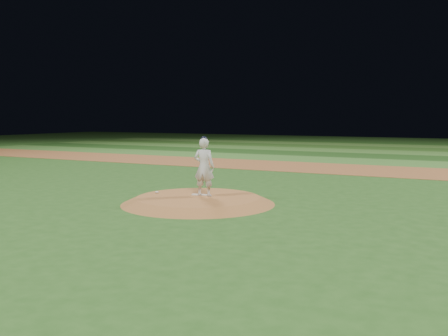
% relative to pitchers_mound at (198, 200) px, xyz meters
% --- Properties ---
extents(ground, '(120.00, 120.00, 0.00)m').
position_rel_pitchers_mound_xyz_m(ground, '(0.00, 0.00, -0.12)').
color(ground, '#25521A').
rests_on(ground, ground).
extents(infield_dirt_band, '(70.00, 6.00, 0.02)m').
position_rel_pitchers_mound_xyz_m(infield_dirt_band, '(0.00, 14.00, -0.12)').
color(infield_dirt_band, brown).
rests_on(infield_dirt_band, ground).
extents(outfield_stripe_0, '(70.00, 5.00, 0.02)m').
position_rel_pitchers_mound_xyz_m(outfield_stripe_0, '(0.00, 19.50, -0.12)').
color(outfield_stripe_0, '#386E28').
rests_on(outfield_stripe_0, ground).
extents(outfield_stripe_1, '(70.00, 5.00, 0.02)m').
position_rel_pitchers_mound_xyz_m(outfield_stripe_1, '(0.00, 24.50, -0.12)').
color(outfield_stripe_1, '#1B4215').
rests_on(outfield_stripe_1, ground).
extents(outfield_stripe_2, '(70.00, 5.00, 0.02)m').
position_rel_pitchers_mound_xyz_m(outfield_stripe_2, '(0.00, 29.50, -0.12)').
color(outfield_stripe_2, '#3A6C27').
rests_on(outfield_stripe_2, ground).
extents(outfield_stripe_3, '(70.00, 5.00, 0.02)m').
position_rel_pitchers_mound_xyz_m(outfield_stripe_3, '(0.00, 34.50, -0.12)').
color(outfield_stripe_3, '#264F19').
rests_on(outfield_stripe_3, ground).
extents(outfield_stripe_4, '(70.00, 5.00, 0.02)m').
position_rel_pitchers_mound_xyz_m(outfield_stripe_4, '(0.00, 39.50, -0.12)').
color(outfield_stripe_4, '#3E6E28').
rests_on(outfield_stripe_4, ground).
extents(outfield_stripe_5, '(70.00, 5.00, 0.02)m').
position_rel_pitchers_mound_xyz_m(outfield_stripe_5, '(0.00, 44.50, -0.12)').
color(outfield_stripe_5, '#224D19').
rests_on(outfield_stripe_5, ground).
extents(pitchers_mound, '(5.50, 5.50, 0.25)m').
position_rel_pitchers_mound_xyz_m(pitchers_mound, '(0.00, 0.00, 0.00)').
color(pitchers_mound, '#9F6331').
rests_on(pitchers_mound, ground).
extents(pitching_rubber, '(0.71, 0.31, 0.03)m').
position_rel_pitchers_mound_xyz_m(pitching_rubber, '(-0.07, 0.34, 0.14)').
color(pitching_rubber, silver).
rests_on(pitching_rubber, pitchers_mound).
extents(rosin_bag, '(0.14, 0.14, 0.07)m').
position_rel_pitchers_mound_xyz_m(rosin_bag, '(-1.79, -0.01, 0.16)').
color(rosin_bag, silver).
rests_on(rosin_bag, pitchers_mound).
extents(pitcher_on_mound, '(0.83, 0.60, 2.16)m').
position_rel_pitchers_mound_xyz_m(pitcher_on_mound, '(0.11, 0.25, 1.19)').
color(pitcher_on_mound, silver).
rests_on(pitcher_on_mound, pitchers_mound).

